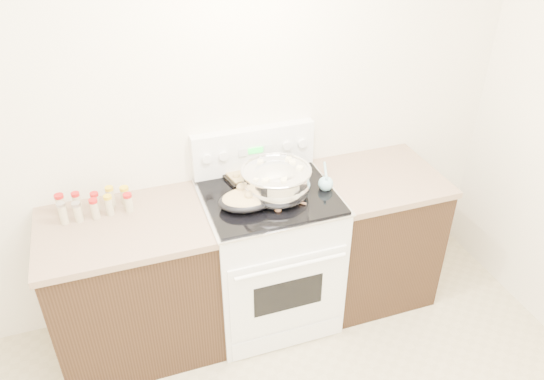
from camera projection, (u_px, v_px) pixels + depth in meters
name	position (u px, v px, depth m)	size (l,w,h in m)	color
room_shell	(314.00, 255.00, 1.42)	(4.10, 3.60, 2.75)	white
counter_left	(135.00, 287.00, 3.10)	(0.93, 0.67, 0.92)	black
counter_right	(373.00, 234.00, 3.53)	(0.73, 0.67, 0.92)	black
kitchen_range	(269.00, 254.00, 3.31)	(0.78, 0.73, 1.22)	white
mixing_bowl	(276.00, 182.00, 2.99)	(0.48, 0.48, 0.23)	silver
roasting_pan	(248.00, 198.00, 2.93)	(0.33, 0.24, 0.11)	black
baking_sheet	(252.00, 168.00, 3.27)	(0.44, 0.35, 0.06)	black
wooden_spoon	(281.00, 205.00, 2.94)	(0.19, 0.18, 0.04)	tan
blue_ladle	(326.00, 182.00, 3.10)	(0.15, 0.28, 0.11)	#8CC5D2
spice_jars	(94.00, 204.00, 2.91)	(0.40, 0.15, 0.13)	#BFB28C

